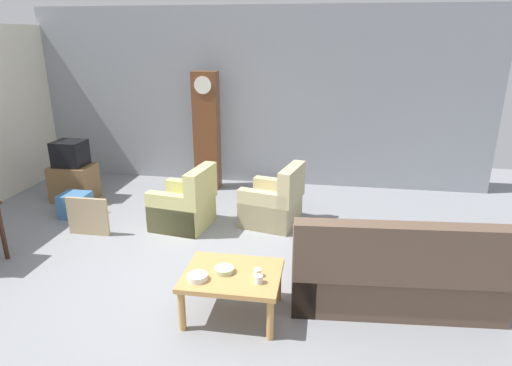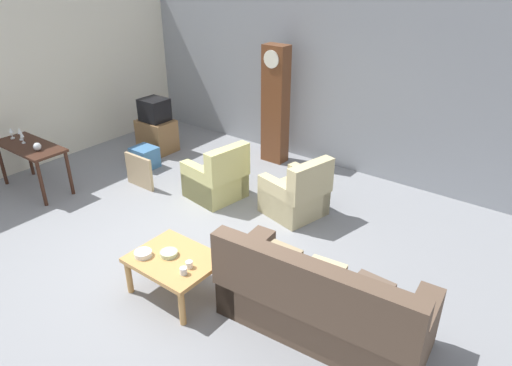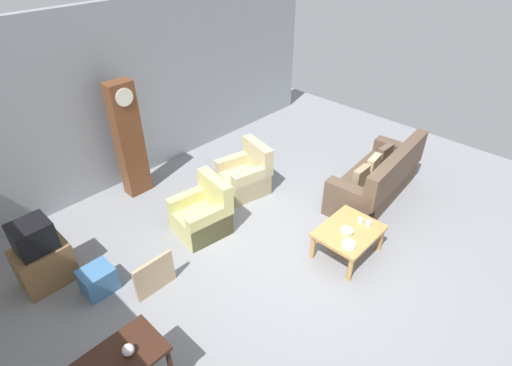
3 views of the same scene
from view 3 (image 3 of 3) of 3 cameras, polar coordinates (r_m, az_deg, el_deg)
The scene contains 16 objects.
ground_plane at distance 6.32m, azimuth 5.32°, elevation -8.97°, with size 10.40×10.40×0.00m, color gray.
garage_door_wall at distance 7.83m, azimuth -15.38°, elevation 12.86°, with size 8.40×0.16×3.20m, color gray.
couch_floral at distance 7.42m, azimuth 17.00°, elevation 0.38°, with size 2.16×1.04×1.04m.
armchair_olive_near at distance 6.44m, azimuth -7.69°, elevation -4.58°, with size 0.89×0.87×0.92m.
armchair_olive_far at distance 7.30m, azimuth -1.55°, elevation 1.01°, with size 0.94×0.92×0.92m.
coffee_table_wood at distance 6.06m, azimuth 13.21°, elevation -7.08°, with size 0.96×0.76×0.47m.
grandfather_clock at distance 7.24m, azimuth -17.85°, elevation 5.88°, with size 0.44×0.30×2.11m.
tv_stand_cabinet at distance 6.30m, azimuth -28.17°, elevation -10.31°, with size 0.68×0.52×0.62m, color brown.
tv_crt at distance 5.99m, azimuth -29.51°, elevation -6.73°, with size 0.48×0.44×0.42m, color black.
framed_picture_leaning at distance 5.66m, azimuth -14.39°, elevation -12.80°, with size 0.60×0.05×0.55m, color tan.
storage_box_blue at distance 5.96m, azimuth -21.81°, elevation -12.84°, with size 0.43×0.38×0.38m, color teal.
glass_dome_cloche at distance 4.34m, azimuth -17.94°, elevation -21.89°, with size 0.12×0.12×0.12m, color silver.
cup_white_porcelain at distance 6.16m, azimuth 14.79°, elevation -5.24°, with size 0.08×0.08×0.08m, color white.
cup_blue_rimmed at distance 6.15m, azimuth 15.88°, elevation -5.55°, with size 0.08×0.08×0.08m, color silver.
bowl_white_stacked at distance 5.73m, azimuth 13.25°, elevation -8.64°, with size 0.20×0.20×0.06m, color white.
bowl_shallow_green at distance 5.94m, azimuth 12.93°, elevation -6.79°, with size 0.20×0.20×0.05m, color #B2C69E.
Camera 3 is at (-3.70, -2.73, 4.34)m, focal length 27.76 mm.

